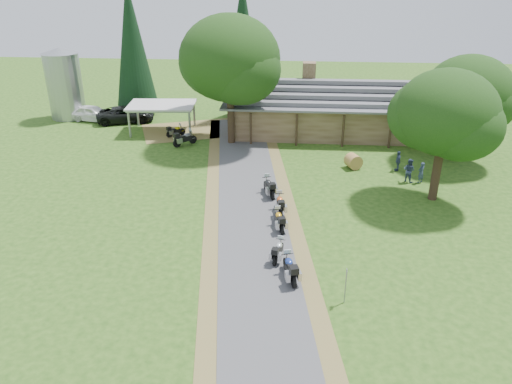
# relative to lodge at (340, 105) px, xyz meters

# --- Properties ---
(ground) EXTENTS (120.00, 120.00, 0.00)m
(ground) POSITION_rel_lodge_xyz_m (-6.00, -24.00, -2.45)
(ground) COLOR #244814
(ground) RESTS_ON ground
(driveway) EXTENTS (51.95, 51.95, 0.00)m
(driveway) POSITION_rel_lodge_xyz_m (-6.50, -20.00, -2.45)
(driveway) COLOR #4E4E50
(driveway) RESTS_ON ground
(lodge) EXTENTS (21.40, 9.40, 4.90)m
(lodge) POSITION_rel_lodge_xyz_m (0.00, 0.00, 0.00)
(lodge) COLOR brown
(lodge) RESTS_ON ground
(silo) EXTENTS (3.70, 3.70, 7.04)m
(silo) POSITION_rel_lodge_xyz_m (-27.43, 2.32, 1.07)
(silo) COLOR gray
(silo) RESTS_ON ground
(carport) EXTENTS (6.40, 4.52, 2.65)m
(carport) POSITION_rel_lodge_xyz_m (-16.58, -1.53, -1.13)
(carport) COLOR silver
(carport) RESTS_ON ground
(car_white_sedan) EXTENTS (3.75, 6.38, 1.99)m
(car_white_sedan) POSITION_rel_lodge_xyz_m (-24.48, 1.27, -1.45)
(car_white_sedan) COLOR white
(car_white_sedan) RESTS_ON ground
(car_dark_suv) EXTENTS (4.25, 6.60, 2.34)m
(car_dark_suv) POSITION_rel_lodge_xyz_m (-21.09, 1.15, -1.28)
(car_dark_suv) COLOR black
(car_dark_suv) RESTS_ON ground
(motorcycle_row_a) EXTENTS (1.15, 2.08, 1.36)m
(motorcycle_row_a) POSITION_rel_lodge_xyz_m (-4.24, -24.78, -1.77)
(motorcycle_row_a) COLOR navy
(motorcycle_row_a) RESTS_ON ground
(motorcycle_row_b) EXTENTS (0.90, 1.77, 1.16)m
(motorcycle_row_b) POSITION_rel_lodge_xyz_m (-4.89, -22.98, -1.87)
(motorcycle_row_b) COLOR #B0B3B7
(motorcycle_row_b) RESTS_ON ground
(motorcycle_row_c) EXTENTS (1.04, 1.93, 1.26)m
(motorcycle_row_c) POSITION_rel_lodge_xyz_m (-4.96, -19.57, -1.82)
(motorcycle_row_c) COLOR #F2A714
(motorcycle_row_c) RESTS_ON ground
(motorcycle_row_d) EXTENTS (0.88, 1.98, 1.31)m
(motorcycle_row_d) POSITION_rel_lodge_xyz_m (-4.99, -17.44, -1.80)
(motorcycle_row_d) COLOR orange
(motorcycle_row_d) RESTS_ON ground
(motorcycle_row_e) EXTENTS (1.27, 2.09, 1.36)m
(motorcycle_row_e) POSITION_rel_lodge_xyz_m (-5.84, -14.86, -1.77)
(motorcycle_row_e) COLOR black
(motorcycle_row_e) RESTS_ON ground
(motorcycle_carport_a) EXTENTS (1.64, 1.50, 1.15)m
(motorcycle_carport_a) POSITION_rel_lodge_xyz_m (-15.10, -2.85, -1.87)
(motorcycle_carport_a) COLOR #D8C90B
(motorcycle_carport_a) RESTS_ON ground
(motorcycle_carport_b) EXTENTS (1.97, 1.90, 1.41)m
(motorcycle_carport_b) POSITION_rel_lodge_xyz_m (-13.73, -5.24, -1.75)
(motorcycle_carport_b) COLOR slate
(motorcycle_carport_b) RESTS_ON ground
(person_a) EXTENTS (0.65, 0.63, 1.85)m
(person_a) POSITION_rel_lodge_xyz_m (5.06, -11.90, -1.52)
(person_a) COLOR #334060
(person_a) RESTS_ON ground
(person_b) EXTENTS (0.73, 0.71, 2.09)m
(person_b) POSITION_rel_lodge_xyz_m (4.21, -11.78, -1.41)
(person_b) COLOR #334060
(person_b) RESTS_ON ground
(person_c) EXTENTS (0.39, 0.54, 1.86)m
(person_c) POSITION_rel_lodge_xyz_m (3.80, -9.70, -1.52)
(person_c) COLOR #334060
(person_c) RESTS_ON ground
(hay_bale) EXTENTS (1.45, 1.40, 1.14)m
(hay_bale) POSITION_rel_lodge_xyz_m (0.45, -9.46, -1.88)
(hay_bale) COLOR #A5793C
(hay_bale) RESTS_ON ground
(sign_post) EXTENTS (0.34, 0.06, 1.87)m
(sign_post) POSITION_rel_lodge_xyz_m (-1.62, -26.58, -1.51)
(sign_post) COLOR gray
(sign_post) RESTS_ON ground
(oak_lodge_left) EXTENTS (8.44, 8.44, 11.95)m
(oak_lodge_left) POSITION_rel_lodge_xyz_m (-9.76, -4.22, 3.53)
(oak_lodge_left) COLOR black
(oak_lodge_left) RESTS_ON ground
(oak_lodge_right) EXTENTS (6.75, 6.75, 8.96)m
(oak_lodge_right) POSITION_rel_lodge_xyz_m (9.08, -7.03, 2.03)
(oak_lodge_right) COLOR black
(oak_lodge_right) RESTS_ON ground
(oak_driveway) EXTENTS (6.47, 6.47, 9.78)m
(oak_driveway) POSITION_rel_lodge_xyz_m (5.31, -14.64, 2.44)
(oak_driveway) COLOR black
(oak_driveway) RESTS_ON ground
(cedar_near) EXTENTS (4.17, 4.17, 13.58)m
(cedar_near) POSITION_rel_lodge_xyz_m (-9.45, 3.65, 4.34)
(cedar_near) COLOR black
(cedar_near) RESTS_ON ground
(cedar_far) EXTENTS (4.17, 4.17, 13.40)m
(cedar_far) POSITION_rel_lodge_xyz_m (-20.55, 3.90, 4.25)
(cedar_far) COLOR black
(cedar_far) RESTS_ON ground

